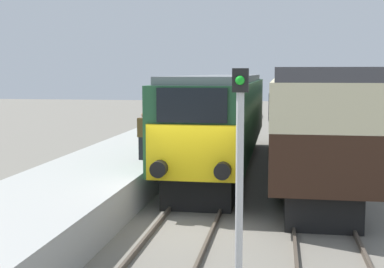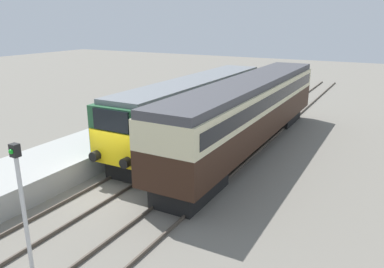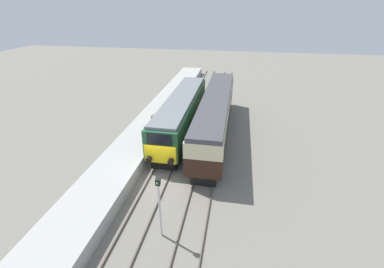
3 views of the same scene
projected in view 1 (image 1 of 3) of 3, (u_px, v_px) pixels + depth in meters
ground_plane at (188, 224)px, 13.82m from camera, size 120.00×120.00×0.00m
platform_left at (142, 154)px, 22.14m from camera, size 3.50×50.00×1.03m
rails_near_track at (212, 182)px, 18.71m from camera, size 1.51×60.00×0.14m
rails_far_track at (311, 186)px, 18.16m from camera, size 1.50×60.00×0.14m
locomotive at (222, 116)px, 21.61m from camera, size 2.70×15.64×3.78m
passenger_carriage at (308, 110)px, 21.04m from camera, size 2.75×17.97×4.02m
person_on_platform at (145, 136)px, 17.60m from camera, size 0.44×0.26×1.58m
signal_post at (240, 174)px, 8.20m from camera, size 0.24×0.28×3.96m
luggage_crate at (155, 135)px, 22.00m from camera, size 0.70×0.56×0.60m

